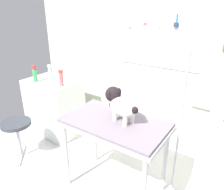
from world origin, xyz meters
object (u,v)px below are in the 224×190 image
(grooming_table, at_px, (115,129))
(grooming_arm, at_px, (178,133))
(stool, at_px, (17,128))
(spray_bottle_short, at_px, (35,75))
(dog, at_px, (120,104))
(counter_left, at_px, (55,107))

(grooming_table, xyz_separation_m, grooming_arm, (0.54, 0.33, -0.03))
(stool, xyz_separation_m, spray_bottle_short, (-0.25, 0.56, 0.53))
(grooming_arm, bearing_deg, spray_bottle_short, -179.46)
(dog, bearing_deg, stool, -167.42)
(spray_bottle_short, bearing_deg, dog, -8.81)
(grooming_arm, distance_m, dog, 0.65)
(grooming_table, height_order, dog, dog)
(counter_left, distance_m, stool, 0.73)
(grooming_table, distance_m, spray_bottle_short, 1.65)
(dog, xyz_separation_m, spray_bottle_short, (-1.63, 0.25, -0.05))
(counter_left, bearing_deg, dog, -15.81)
(dog, height_order, stool, dog)
(grooming_arm, distance_m, counter_left, 2.01)
(dog, distance_m, stool, 1.53)
(counter_left, bearing_deg, spray_bottle_short, -133.11)
(counter_left, height_order, stool, counter_left)
(grooming_table, relative_size, spray_bottle_short, 4.30)
(dog, bearing_deg, grooming_table, -116.68)
(counter_left, height_order, spray_bottle_short, spray_bottle_short)
(dog, bearing_deg, spray_bottle_short, 171.19)
(grooming_table, height_order, counter_left, counter_left)
(stool, bearing_deg, grooming_table, 10.65)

